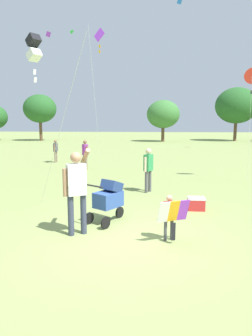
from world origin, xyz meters
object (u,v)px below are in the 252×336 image
(kite_green_novelty, at_px, (99,42))
(person_sitting_far, at_px, (148,166))
(kite_adult_black, at_px, (34,49))
(child_with_butterfly_kite, at_px, (170,214))
(cooler_box, at_px, (196,204))
(person_adult_flyer, at_px, (76,185))
(person_couple_left, at_px, (85,152))
(stroller, at_px, (109,197))
(person_red_shirt, at_px, (56,149))

(kite_green_novelty, height_order, person_sitting_far, kite_green_novelty)
(kite_adult_black, bearing_deg, child_with_butterfly_kite, -34.76)
(kite_green_novelty, relative_size, cooler_box, 15.08)
(person_sitting_far, bearing_deg, cooler_box, -56.14)
(person_adult_flyer, xyz_separation_m, cooler_box, (2.77, 2.01, -0.89))
(kite_green_novelty, bearing_deg, person_couple_left, -177.58)
(stroller, relative_size, person_red_shirt, 0.82)
(stroller, height_order, kite_adult_black, kite_adult_black)
(stroller, relative_size, kite_adult_black, 0.23)
(stroller, distance_m, kite_green_novelty, 9.64)
(child_with_butterfly_kite, distance_m, kite_green_novelty, 10.80)
(stroller, xyz_separation_m, kite_adult_black, (-2.22, 1.45, 3.72))
(person_red_shirt, bearing_deg, person_couple_left, -46.12)
(person_red_shirt, height_order, person_couple_left, person_couple_left)
(stroller, bearing_deg, kite_adult_black, 146.76)
(child_with_butterfly_kite, relative_size, person_adult_flyer, 0.51)
(child_with_butterfly_kite, height_order, person_couple_left, person_couple_left)
(person_red_shirt, xyz_separation_m, person_sitting_far, (5.45, -6.98, 0.11))
(person_adult_flyer, height_order, kite_adult_black, kite_adult_black)
(child_with_butterfly_kite, distance_m, cooler_box, 2.40)
(stroller, bearing_deg, person_adult_flyer, -123.41)
(person_adult_flyer, relative_size, person_sitting_far, 1.23)
(child_with_butterfly_kite, distance_m, stroller, 1.73)
(person_adult_flyer, relative_size, stroller, 1.73)
(person_couple_left, distance_m, cooler_box, 8.02)
(stroller, relative_size, kite_green_novelty, 0.16)
(child_with_butterfly_kite, xyz_separation_m, kite_adult_black, (-3.60, 2.50, 3.76))
(person_couple_left, bearing_deg, child_with_butterfly_kite, -67.41)
(person_adult_flyer, bearing_deg, kite_adult_black, 125.90)
(person_red_shirt, height_order, person_sitting_far, person_sitting_far)
(person_adult_flyer, relative_size, cooler_box, 4.10)
(stroller, bearing_deg, cooler_box, 27.83)
(kite_green_novelty, height_order, person_red_shirt, kite_green_novelty)
(cooler_box, bearing_deg, kite_adult_black, 176.35)
(child_with_butterfly_kite, relative_size, person_red_shirt, 0.72)
(person_couple_left, height_order, cooler_box, person_couple_left)
(kite_adult_black, xyz_separation_m, kite_green_novelty, (0.69, 6.35, 1.72))
(child_with_butterfly_kite, height_order, kite_adult_black, kite_adult_black)
(person_adult_flyer, distance_m, kite_adult_black, 4.33)
(kite_green_novelty, bearing_deg, person_red_shirt, 142.43)
(kite_green_novelty, relative_size, person_couple_left, 4.66)
(person_adult_flyer, bearing_deg, child_with_butterfly_kite, -5.86)
(person_adult_flyer, distance_m, kite_green_novelty, 10.03)
(kite_adult_black, height_order, person_red_shirt, kite_adult_black)
(person_red_shirt, bearing_deg, kite_green_novelty, -37.57)
(stroller, bearing_deg, person_couple_left, 106.41)
(person_adult_flyer, bearing_deg, person_red_shirt, 110.03)
(person_adult_flyer, xyz_separation_m, kite_adult_black, (-1.66, 2.30, 3.27))
(kite_adult_black, bearing_deg, kite_green_novelty, 83.82)
(child_with_butterfly_kite, bearing_deg, kite_adult_black, 145.24)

